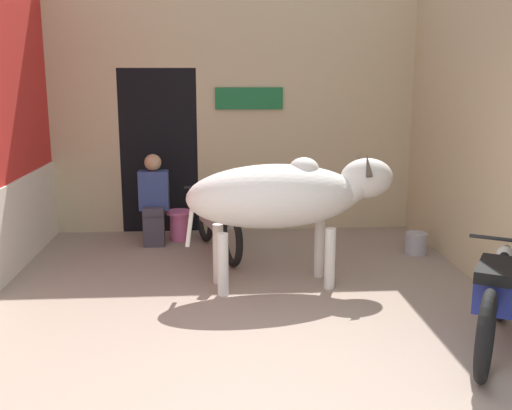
# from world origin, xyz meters

# --- Properties ---
(ground_plane) EXTENTS (30.00, 30.00, 0.00)m
(ground_plane) POSITION_xyz_m (0.00, 0.00, 0.00)
(ground_plane) COLOR gray
(wall_back_with_doorway) EXTENTS (4.91, 0.93, 3.54)m
(wall_back_with_doorway) POSITION_xyz_m (-0.35, 4.85, 1.54)
(wall_back_with_doorway) COLOR #C6B289
(wall_back_with_doorway) RESTS_ON ground_plane
(wall_right_with_door) EXTENTS (0.22, 4.60, 3.54)m
(wall_right_with_door) POSITION_xyz_m (2.54, 2.25, 1.75)
(wall_right_with_door) COLOR #C6B289
(wall_right_with_door) RESTS_ON ground_plane
(cow) EXTENTS (2.17, 0.88, 1.37)m
(cow) POSITION_xyz_m (0.44, 2.31, 0.94)
(cow) COLOR silver
(cow) RESTS_ON ground_plane
(motorcycle_near) EXTENTS (1.05, 1.67, 0.78)m
(motorcycle_near) POSITION_xyz_m (1.93, 0.75, 0.44)
(motorcycle_near) COLOR black
(motorcycle_near) RESTS_ON ground_plane
(motorcycle_far) EXTENTS (0.69, 1.73, 0.76)m
(motorcycle_far) POSITION_xyz_m (-0.25, 3.50, 0.43)
(motorcycle_far) COLOR black
(motorcycle_far) RESTS_ON ground_plane
(shopkeeper_seated) EXTENTS (0.37, 0.34, 1.15)m
(shopkeeper_seated) POSITION_xyz_m (-1.04, 3.96, 0.61)
(shopkeeper_seated) COLOR #3D3842
(shopkeeper_seated) RESTS_ON ground_plane
(plastic_stool) EXTENTS (0.35, 0.35, 0.39)m
(plastic_stool) POSITION_xyz_m (-0.74, 4.11, 0.21)
(plastic_stool) COLOR #DB6093
(plastic_stool) RESTS_ON ground_plane
(bucket) EXTENTS (0.26, 0.26, 0.26)m
(bucket) POSITION_xyz_m (2.16, 3.29, 0.13)
(bucket) COLOR #A8A8B2
(bucket) RESTS_ON ground_plane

